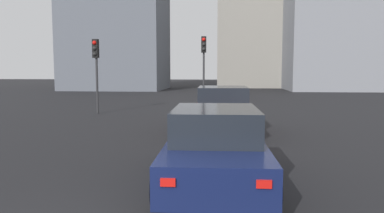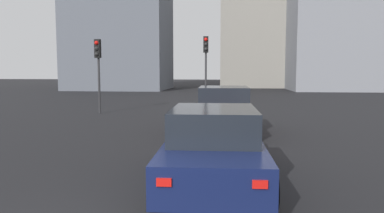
# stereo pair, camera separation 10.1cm
# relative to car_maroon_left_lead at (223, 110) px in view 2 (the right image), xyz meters

# --- Properties ---
(car_maroon_left_lead) EXTENTS (4.52, 2.14, 1.58)m
(car_maroon_left_lead) POSITION_rel_car_maroon_left_lead_xyz_m (0.00, 0.00, 0.00)
(car_maroon_left_lead) COLOR #510F16
(car_maroon_left_lead) RESTS_ON ground_plane
(car_navy_left_second) EXTENTS (4.60, 2.03, 1.45)m
(car_navy_left_second) POSITION_rel_car_maroon_left_lead_xyz_m (-5.77, 0.11, -0.05)
(car_navy_left_second) COLOR #141E4C
(car_navy_left_second) RESTS_ON ground_plane
(traffic_light_near_left) EXTENTS (0.32, 0.28, 4.02)m
(traffic_light_near_left) POSITION_rel_car_maroon_left_lead_xyz_m (8.28, 1.10, 2.13)
(traffic_light_near_left) COLOR #2D2D30
(traffic_light_near_left) RESTS_ON ground_plane
(traffic_light_near_right) EXTENTS (0.33, 0.30, 3.62)m
(traffic_light_near_right) POSITION_rel_car_maroon_left_lead_xyz_m (4.92, 6.17, 1.86)
(traffic_light_near_right) COLOR #2D2D30
(traffic_light_near_right) RESTS_ON ground_plane
(building_facade_left) EXTENTS (11.87, 10.88, 13.29)m
(building_facade_left) POSITION_rel_car_maroon_left_lead_xyz_m (29.92, -12.18, 5.89)
(building_facade_left) COLOR gray
(building_facade_left) RESTS_ON ground_plane
(building_facade_center) EXTENTS (8.85, 9.87, 13.76)m
(building_facade_center) POSITION_rel_car_maroon_left_lead_xyz_m (35.59, -4.18, 6.12)
(building_facade_center) COLOR gray
(building_facade_center) RESTS_ON ground_plane
(building_facade_right) EXTENTS (9.36, 10.49, 17.96)m
(building_facade_right) POSITION_rel_car_maroon_left_lead_xyz_m (28.09, 11.82, 8.22)
(building_facade_right) COLOR slate
(building_facade_right) RESTS_ON ground_plane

